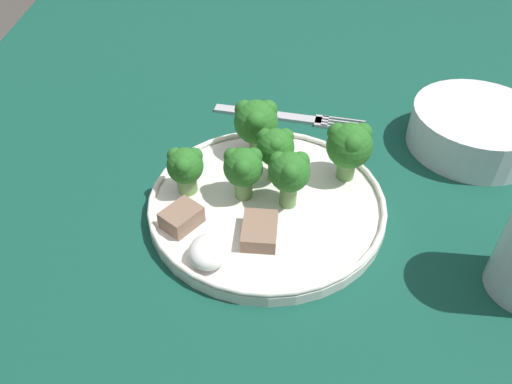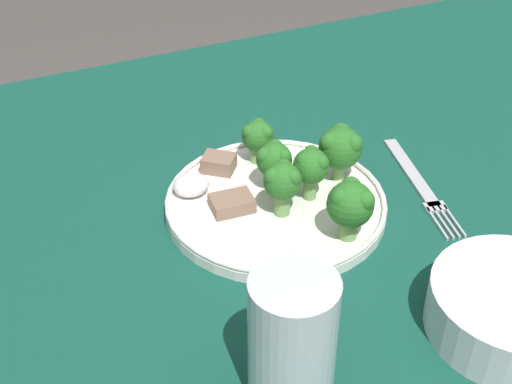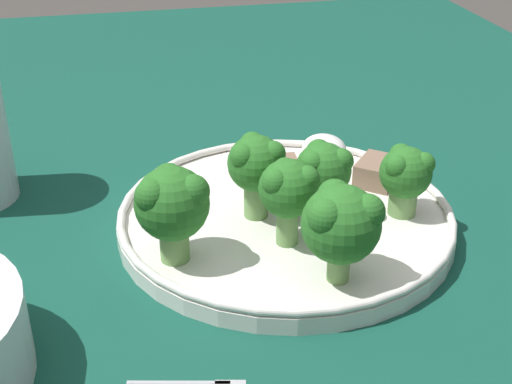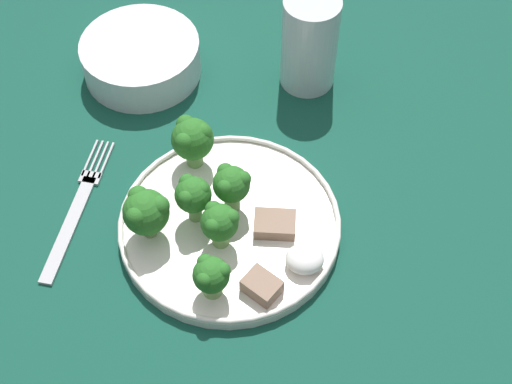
% 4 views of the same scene
% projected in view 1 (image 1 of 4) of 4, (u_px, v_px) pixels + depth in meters
% --- Properties ---
extents(table, '(1.38, 0.96, 0.71)m').
position_uv_depth(table, '(302.00, 244.00, 0.60)').
color(table, '#114738').
rests_on(table, ground_plane).
extents(dinner_plate, '(0.24, 0.24, 0.02)m').
position_uv_depth(dinner_plate, '(267.00, 204.00, 0.51)').
color(dinner_plate, white).
rests_on(dinner_plate, table).
extents(fork, '(0.06, 0.20, 0.00)m').
position_uv_depth(fork, '(287.00, 117.00, 0.65)').
color(fork, '#B2B2B7').
rests_on(fork, table).
extents(cream_bowl, '(0.15, 0.15, 0.05)m').
position_uv_depth(cream_bowl, '(475.00, 130.00, 0.59)').
color(cream_bowl, silver).
rests_on(cream_bowl, table).
extents(broccoli_floret_near_rim_left, '(0.04, 0.04, 0.06)m').
position_uv_depth(broccoli_floret_near_rim_left, '(289.00, 173.00, 0.48)').
color(broccoli_floret_near_rim_left, '#709E56').
rests_on(broccoli_floret_near_rim_left, dinner_plate).
extents(broccoli_floret_center_left, '(0.04, 0.04, 0.05)m').
position_uv_depth(broccoli_floret_center_left, '(185.00, 166.00, 0.50)').
color(broccoli_floret_center_left, '#709E56').
rests_on(broccoli_floret_center_left, dinner_plate).
extents(broccoli_floret_back_left, '(0.05, 0.05, 0.07)m').
position_uv_depth(broccoli_floret_back_left, '(349.00, 145.00, 0.51)').
color(broccoli_floret_back_left, '#709E56').
rests_on(broccoli_floret_back_left, dinner_plate).
extents(broccoli_floret_front_left, '(0.04, 0.04, 0.06)m').
position_uv_depth(broccoli_floret_front_left, '(243.00, 168.00, 0.49)').
color(broccoli_floret_front_left, '#709E56').
rests_on(broccoli_floret_front_left, dinner_plate).
extents(broccoli_floret_center_back, '(0.04, 0.04, 0.06)m').
position_uv_depth(broccoli_floret_center_back, '(275.00, 147.00, 0.51)').
color(broccoli_floret_center_back, '#709E56').
rests_on(broccoli_floret_center_back, dinner_plate).
extents(broccoli_floret_mid_cluster, '(0.05, 0.05, 0.06)m').
position_uv_depth(broccoli_floret_mid_cluster, '(256.00, 121.00, 0.55)').
color(broccoli_floret_mid_cluster, '#709E56').
rests_on(broccoli_floret_mid_cluster, dinner_plate).
extents(meat_slice_front_slice, '(0.05, 0.04, 0.02)m').
position_uv_depth(meat_slice_front_slice, '(260.00, 231.00, 0.47)').
color(meat_slice_front_slice, '#846651').
rests_on(meat_slice_front_slice, dinner_plate).
extents(meat_slice_middle_slice, '(0.05, 0.05, 0.02)m').
position_uv_depth(meat_slice_middle_slice, '(182.00, 217.00, 0.48)').
color(meat_slice_middle_slice, '#846651').
rests_on(meat_slice_middle_slice, dinner_plate).
extents(sauce_dollop, '(0.04, 0.04, 0.02)m').
position_uv_depth(sauce_dollop, '(209.00, 252.00, 0.45)').
color(sauce_dollop, white).
rests_on(sauce_dollop, dinner_plate).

